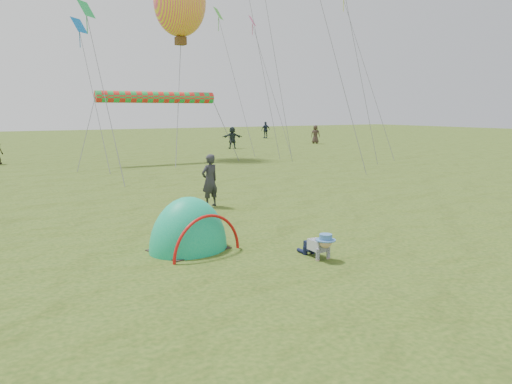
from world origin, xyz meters
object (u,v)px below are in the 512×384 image
balloon_kite (180,7)px  crawling_toddler (319,245)px  popup_tent (189,249)px  standing_adult (210,181)px

balloon_kite → crawling_toddler: bearing=-105.5°
crawling_toddler → popup_tent: 2.80m
crawling_toddler → balloon_kite: bearing=74.7°
popup_tent → standing_adult: 4.89m
popup_tent → balloon_kite: balloon_kite is taller
crawling_toddler → popup_tent: (-2.02, 1.92, -0.28)m
popup_tent → balloon_kite: 23.16m
crawling_toddler → standing_adult: 6.10m
standing_adult → balloon_kite: (5.55, 15.60, 8.26)m
crawling_toddler → balloon_kite: size_ratio=0.16×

